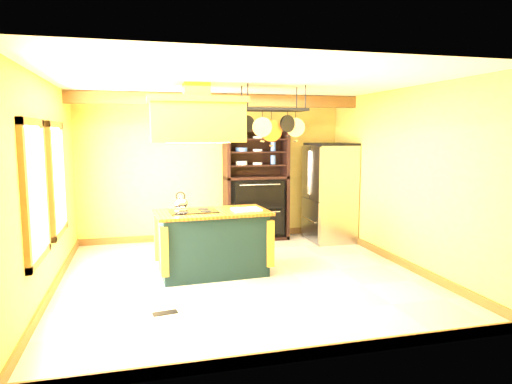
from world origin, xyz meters
name	(u,v)px	position (x,y,z in m)	size (l,w,h in m)	color
floor	(243,277)	(0.00, 0.00, 0.00)	(5.00, 5.00, 0.00)	beige
ceiling	(242,82)	(0.00, 0.00, 2.70)	(5.00, 5.00, 0.00)	white
wall_back	(213,169)	(0.00, 2.50, 1.35)	(5.00, 0.02, 2.70)	#E4BD53
wall_front	(306,212)	(0.00, -2.50, 1.35)	(5.00, 0.02, 2.70)	#E4BD53
wall_left	(47,187)	(-2.50, 0.00, 1.35)	(0.02, 5.00, 2.70)	#E4BD53
wall_right	(403,178)	(2.50, 0.00, 1.35)	(0.02, 5.00, 2.70)	#E4BD53
ceiling_beam	(220,100)	(0.00, 1.70, 2.59)	(5.00, 0.15, 0.20)	brown
window_near	(36,191)	(-2.47, -0.80, 1.40)	(0.06, 1.06, 1.56)	brown
window_far	(58,179)	(-2.47, 0.60, 1.40)	(0.06, 1.06, 1.56)	brown
kitchen_island	(212,242)	(-0.38, 0.25, 0.47)	(1.65, 0.98, 1.11)	#12282A
range_hood	(197,118)	(-0.58, 0.25, 2.23)	(1.33, 0.75, 0.80)	gold
pot_rack	(273,117)	(0.52, 0.26, 2.25)	(1.01, 0.47, 0.80)	black
refrigerator	(329,194)	(2.09, 1.81, 0.88)	(0.78, 0.92, 1.80)	#9A9DA3
hutch	(255,196)	(0.77, 2.27, 0.83)	(1.20, 0.55, 2.12)	black
floor_register	(165,313)	(-1.14, -1.08, 0.01)	(0.28, 0.12, 0.01)	black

